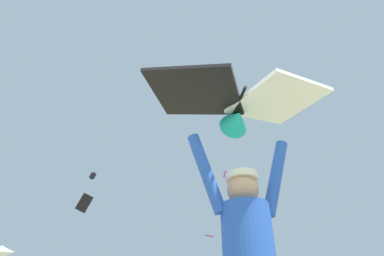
{
  "coord_description": "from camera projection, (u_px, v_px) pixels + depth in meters",
  "views": [
    {
      "loc": [
        -0.59,
        -2.04,
        0.63
      ],
      "look_at": [
        0.18,
        1.88,
        3.26
      ],
      "focal_mm": 29.22,
      "sensor_mm": 36.0,
      "label": 1
    }
  ],
  "objects": [
    {
      "name": "distant_kite_black_mid_right",
      "position": [
        93.0,
        176.0,
        37.71
      ],
      "size": [
        0.8,
        0.73,
        0.88
      ],
      "color": "black"
    },
    {
      "name": "distant_kite_black_high_left",
      "position": [
        84.0,
        203.0,
        13.42
      ],
      "size": [
        0.76,
        0.69,
        0.93
      ],
      "color": "black"
    },
    {
      "name": "distant_kite_purple_overhead_distant",
      "position": [
        209.0,
        235.0,
        33.75
      ],
      "size": [
        1.22,
        1.23,
        0.29
      ],
      "color": "purple"
    },
    {
      "name": "distant_kite_purple_high_right",
      "position": [
        230.0,
        175.0,
        14.6
      ],
      "size": [
        0.72,
        0.72,
        0.19
      ],
      "color": "purple"
    },
    {
      "name": "distant_kite_red_mid_left",
      "position": [
        277.0,
        93.0,
        22.15
      ],
      "size": [
        1.48,
        1.43,
        2.69
      ],
      "color": "red"
    },
    {
      "name": "held_stunt_kite",
      "position": [
        237.0,
        104.0,
        2.59
      ],
      "size": [
        1.62,
        0.88,
        0.38
      ],
      "color": "black"
    }
  ]
}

